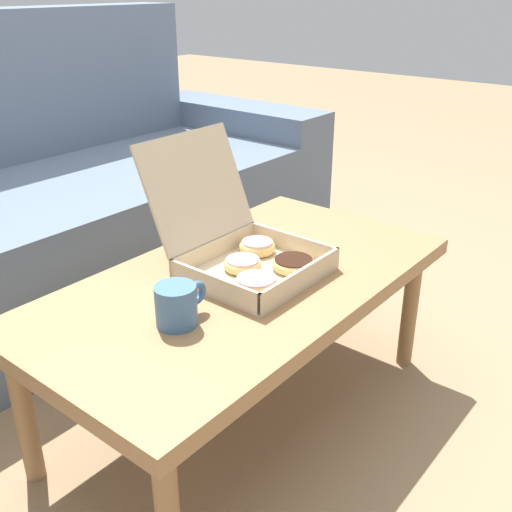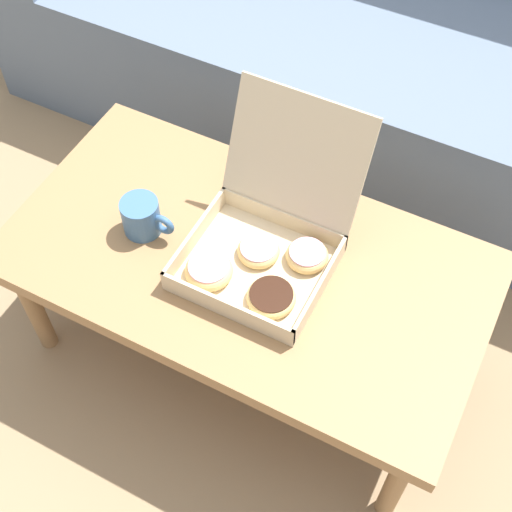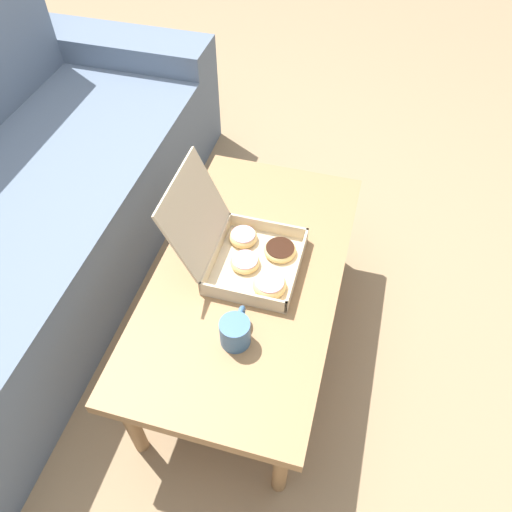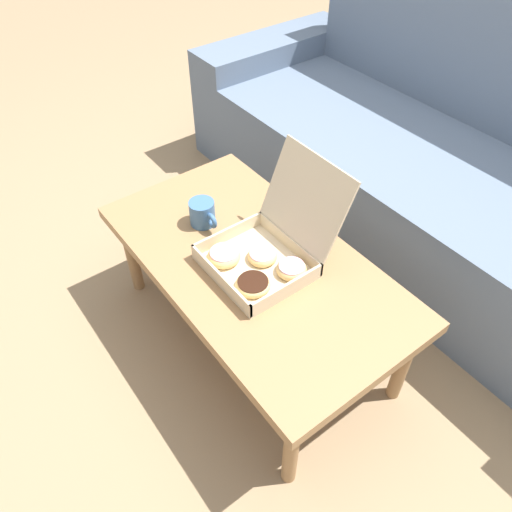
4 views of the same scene
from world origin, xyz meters
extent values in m
plane|color=#937756|center=(0.00, 0.00, 0.00)|extent=(12.00, 12.00, 0.00)
cube|color=slate|center=(0.00, 0.69, 0.22)|extent=(1.90, 0.67, 0.43)
cube|color=slate|center=(1.07, 0.79, 0.27)|extent=(0.24, 0.87, 0.55)
cube|color=#997047|center=(0.00, -0.15, 0.38)|extent=(1.07, 0.57, 0.04)
cylinder|color=#997047|center=(0.47, -0.38, 0.18)|extent=(0.04, 0.04, 0.36)
cylinder|color=#997047|center=(-0.47, 0.08, 0.18)|extent=(0.04, 0.04, 0.36)
cylinder|color=#997047|center=(0.47, 0.08, 0.18)|extent=(0.04, 0.04, 0.36)
cube|color=beige|center=(0.03, -0.16, 0.40)|extent=(0.31, 0.27, 0.01)
cube|color=beige|center=(0.03, -0.30, 0.43)|extent=(0.31, 0.01, 0.05)
cube|color=beige|center=(0.03, -0.03, 0.43)|extent=(0.31, 0.01, 0.05)
cube|color=beige|center=(-0.12, -0.16, 0.43)|extent=(0.01, 0.27, 0.05)
cube|color=beige|center=(0.18, -0.16, 0.43)|extent=(0.01, 0.27, 0.05)
cube|color=beige|center=(0.03, 0.02, 0.58)|extent=(0.31, 0.11, 0.25)
torus|color=#E5BC75|center=(0.02, -0.13, 0.42)|extent=(0.09, 0.09, 0.03)
cylinder|color=pink|center=(0.02, -0.13, 0.43)|extent=(0.08, 0.08, 0.01)
torus|color=#E5BC75|center=(0.12, -0.10, 0.42)|extent=(0.09, 0.09, 0.03)
cylinder|color=pink|center=(0.12, -0.10, 0.43)|extent=(0.08, 0.08, 0.01)
torus|color=#E5BC75|center=(-0.05, -0.23, 0.42)|extent=(0.10, 0.10, 0.04)
cylinder|color=pink|center=(-0.05, -0.23, 0.43)|extent=(0.09, 0.09, 0.02)
torus|color=#E5BC75|center=(0.10, -0.22, 0.42)|extent=(0.10, 0.10, 0.03)
cylinder|color=black|center=(0.10, -0.22, 0.43)|extent=(0.09, 0.09, 0.01)
cylinder|color=#3D6693|center=(-0.24, -0.18, 0.44)|extent=(0.09, 0.09, 0.09)
torus|color=#3D6693|center=(-0.19, -0.18, 0.45)|extent=(0.05, 0.02, 0.05)
camera|label=1|loc=(-0.97, -0.97, 1.04)|focal=42.00mm
camera|label=2|loc=(0.44, -0.95, 1.67)|focal=50.00mm
camera|label=3|loc=(-0.93, -0.43, 1.63)|focal=35.00mm
camera|label=4|loc=(0.89, -0.81, 1.51)|focal=35.00mm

